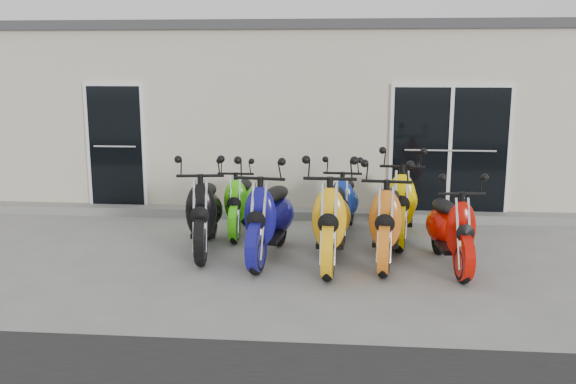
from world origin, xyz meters
name	(u,v)px	position (x,y,z in m)	size (l,w,h in m)	color
ground	(284,252)	(0.00, 0.00, 0.00)	(80.00, 80.00, 0.00)	gray
building	(307,111)	(0.00, 5.20, 1.60)	(14.00, 6.00, 3.20)	beige
roof_cap	(308,32)	(0.00, 5.20, 3.28)	(14.20, 6.20, 0.16)	#3F3F42
front_step	(295,214)	(0.00, 2.02, 0.07)	(14.00, 0.40, 0.15)	gray
door_left	(116,143)	(-3.20, 2.17, 1.26)	(1.07, 0.08, 2.22)	black
door_right	(450,147)	(2.60, 2.17, 1.26)	(2.02, 0.08, 2.22)	black
scooter_front_black	(204,202)	(-1.13, -0.09, 0.73)	(0.72, 1.98, 1.47)	black
scooter_front_blue	(269,206)	(-0.17, -0.34, 0.75)	(0.74, 2.03, 1.50)	navy
scooter_front_orange_a	(331,207)	(0.68, -0.47, 0.77)	(0.76, 2.09, 1.54)	#FCB213
scooter_front_orange_b	(387,209)	(1.42, -0.32, 0.74)	(0.73, 2.00, 1.47)	orange
scooter_front_red	(451,218)	(2.24, -0.51, 0.67)	(0.66, 1.82, 1.34)	#BB0C03
scooter_back_green	(240,194)	(-0.79, 0.94, 0.63)	(0.62, 1.72, 1.27)	#4AE611
scooter_back_blue	(344,195)	(0.84, 0.91, 0.66)	(0.65, 1.79, 1.32)	#122F97
scooter_back_yellow	(402,192)	(1.71, 0.79, 0.75)	(0.73, 2.02, 1.49)	#FFDC01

